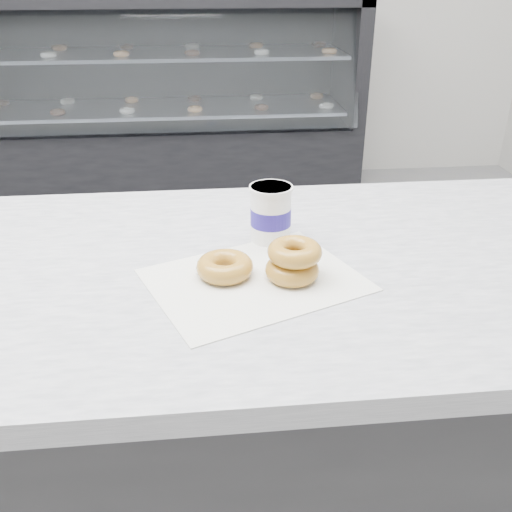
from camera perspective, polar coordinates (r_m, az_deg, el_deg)
The scene contains 7 objects.
ground at distance 2.05m, azimuth -10.67°, elevation -15.60°, with size 5.00×5.00×0.00m, color gray.
counter at distance 1.31m, azimuth -14.19°, elevation -18.76°, with size 3.06×0.76×0.90m.
display_case at distance 3.74m, azimuth -9.20°, elevation 13.11°, with size 2.40×0.74×1.25m.
wax_paper at distance 0.97m, azimuth -0.13°, elevation -2.41°, with size 0.34×0.26×0.00m, color silver.
donut_single at distance 0.97m, azimuth -3.14°, elevation -1.07°, with size 0.10×0.10×0.03m, color #B78A32.
donut_stack at distance 0.96m, azimuth 3.76°, elevation -0.49°, with size 0.13×0.13×0.06m.
coffee_cup at distance 1.09m, azimuth 1.49°, elevation 4.32°, with size 0.09×0.09×0.11m.
Camera 1 is at (0.21, -1.51, 1.38)m, focal length 40.00 mm.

